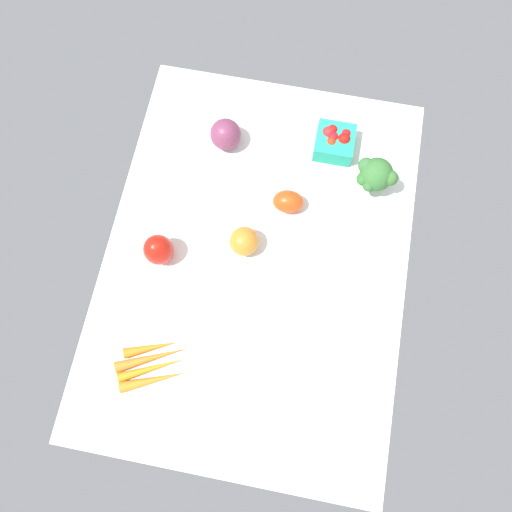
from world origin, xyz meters
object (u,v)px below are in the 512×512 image
object	(u,v)px
bell_pepper_red	(158,250)
carrot_bunch	(152,364)
broccoli_head	(375,175)
roma_tomato	(288,202)
heirloom_tomato_orange	(244,241)
red_onion_near_basket	(226,134)
berry_basket	(335,141)

from	to	relation	value
bell_pepper_red	carrot_bunch	xyz separation A→B (cm)	(26.81, 4.53, -3.29)
broccoli_head	carrot_bunch	bearing A→B (deg)	-38.90
roma_tomato	bell_pepper_red	size ratio (longest dim) A/B	0.87
roma_tomato	heirloom_tomato_orange	world-z (taller)	heirloom_tomato_orange
bell_pepper_red	carrot_bunch	size ratio (longest dim) A/B	0.53
carrot_bunch	red_onion_near_basket	bearing A→B (deg)	175.35
broccoli_head	carrot_bunch	size ratio (longest dim) A/B	0.64
bell_pepper_red	broccoli_head	bearing A→B (deg)	120.28
broccoli_head	heirloom_tomato_orange	distance (cm)	37.12
roma_tomato	berry_basket	bearing A→B (deg)	-119.43
red_onion_near_basket	bell_pepper_red	bearing A→B (deg)	-15.40
broccoli_head	heirloom_tomato_orange	world-z (taller)	broccoli_head
roma_tomato	berry_basket	world-z (taller)	berry_basket
broccoli_head	heirloom_tomato_orange	size ratio (longest dim) A/B	1.51
red_onion_near_basket	heirloom_tomato_orange	size ratio (longest dim) A/B	1.12
berry_basket	red_onion_near_basket	bearing A→B (deg)	-82.26
broccoli_head	carrot_bunch	xyz separation A→B (cm)	(55.69, -44.94, -5.53)
carrot_bunch	heirloom_tomato_orange	bearing A→B (deg)	154.81
roma_tomato	broccoli_head	xyz separation A→B (cm)	(-9.67, 20.38, 3.88)
red_onion_near_basket	berry_basket	bearing A→B (deg)	97.74
roma_tomato	carrot_bunch	size ratio (longest dim) A/B	0.46
heirloom_tomato_orange	berry_basket	bearing A→B (deg)	150.53
red_onion_near_basket	roma_tomato	world-z (taller)	red_onion_near_basket
red_onion_near_basket	bell_pepper_red	distance (cm)	35.88
red_onion_near_basket	berry_basket	distance (cm)	29.04
roma_tomato	bell_pepper_red	distance (cm)	34.90
berry_basket	broccoli_head	bearing A→B (deg)	49.33
berry_basket	heirloom_tomato_orange	bearing A→B (deg)	-29.47
red_onion_near_basket	roma_tomato	size ratio (longest dim) A/B	1.04
carrot_bunch	heirloom_tomato_orange	world-z (taller)	heirloom_tomato_orange
broccoli_head	bell_pepper_red	bearing A→B (deg)	-59.72
roma_tomato	bell_pepper_red	world-z (taller)	bell_pepper_red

